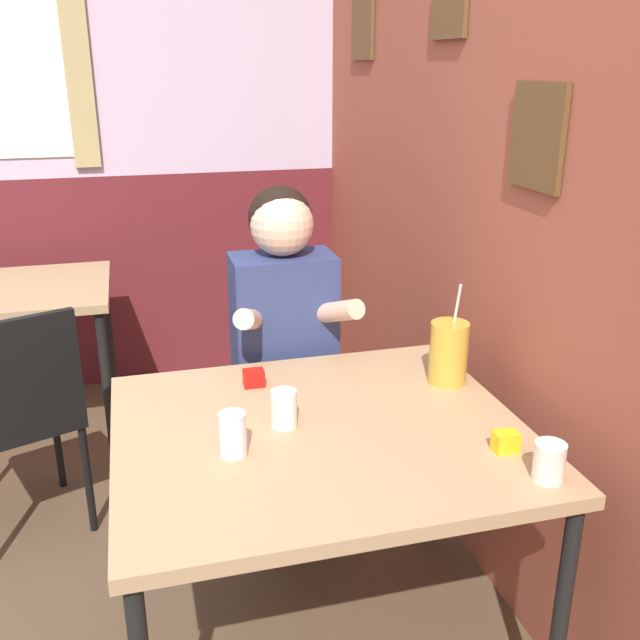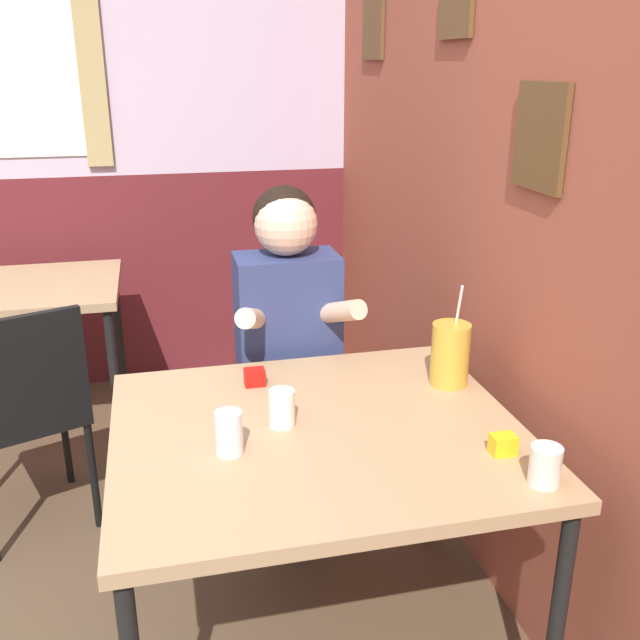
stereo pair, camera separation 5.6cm
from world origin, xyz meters
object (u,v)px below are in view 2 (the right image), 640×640
at_px(background_table, 25,304).
at_px(cocktail_pitcher, 450,354).
at_px(main_table, 318,448).
at_px(person_seated, 288,360).
at_px(chair_near_window, 23,405).

bearing_deg(background_table, cocktail_pitcher, -44.18).
relative_size(background_table, cocktail_pitcher, 2.62).
relative_size(main_table, person_seated, 0.84).
distance_m(background_table, cocktail_pitcher, 1.93).
distance_m(main_table, person_seated, 0.62).
height_order(background_table, person_seated, person_seated).
bearing_deg(person_seated, background_table, 137.54).
bearing_deg(main_table, cocktail_pitcher, 21.80).
relative_size(chair_near_window, person_seated, 0.69).
relative_size(chair_near_window, cocktail_pitcher, 2.83).
bearing_deg(background_table, chair_near_window, -83.75).
xyz_separation_m(person_seated, cocktail_pitcher, (0.40, -0.44, 0.16)).
bearing_deg(background_table, main_table, -58.11).
height_order(background_table, chair_near_window, chair_near_window).
height_order(background_table, cocktail_pitcher, cocktail_pitcher).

